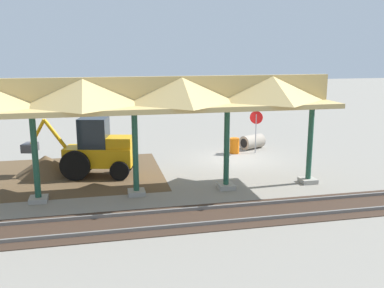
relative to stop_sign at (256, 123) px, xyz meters
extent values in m
plane|color=gray|center=(1.55, 1.20, -1.80)|extent=(120.00, 120.00, 0.00)
cube|color=brown|center=(10.25, 2.35, -1.80)|extent=(8.56, 7.00, 0.01)
cube|color=#9E998E|center=(-0.30, 5.96, -1.70)|extent=(0.70, 0.70, 0.20)
cylinder|color=#1E4C38|center=(-0.30, 5.96, 0.00)|extent=(0.24, 0.24, 3.60)
cube|color=#9E998E|center=(3.60, 5.96, -1.70)|extent=(0.70, 0.70, 0.20)
cylinder|color=#1E4C38|center=(3.60, 5.96, 0.00)|extent=(0.24, 0.24, 3.60)
cube|color=#9E998E|center=(7.50, 5.96, -1.70)|extent=(0.70, 0.70, 0.20)
cylinder|color=#1E4C38|center=(7.50, 5.96, 0.00)|extent=(0.24, 0.24, 3.60)
cube|color=#9E998E|center=(11.40, 5.96, -1.70)|extent=(0.70, 0.70, 0.20)
cylinder|color=#1E4C38|center=(11.40, 5.96, 0.00)|extent=(0.24, 0.24, 3.60)
cube|color=tan|center=(9.45, 5.96, 1.90)|extent=(20.69, 3.20, 0.20)
cube|color=tan|center=(9.45, 5.96, 2.55)|extent=(20.69, 0.20, 1.10)
pyramid|color=tan|center=(1.65, 5.96, 2.55)|extent=(3.51, 3.20, 1.10)
pyramid|color=tan|center=(5.55, 5.96, 2.55)|extent=(3.51, 3.20, 1.10)
pyramid|color=tan|center=(9.45, 5.96, 2.55)|extent=(3.51, 3.20, 1.10)
cube|color=slate|center=(1.55, 8.28, -1.72)|extent=(60.00, 0.08, 0.15)
cube|color=slate|center=(1.55, 9.71, -1.72)|extent=(60.00, 0.08, 0.15)
cube|color=#38281E|center=(1.55, 9.00, -1.78)|extent=(60.00, 2.58, 0.03)
cylinder|color=gray|center=(0.00, 0.00, -0.65)|extent=(0.06, 0.06, 2.30)
cylinder|color=red|center=(0.00, 0.00, 0.31)|extent=(0.65, 0.44, 0.76)
cube|color=orange|center=(8.97, 2.80, -0.83)|extent=(3.41, 2.01, 0.90)
cube|color=#1E262D|center=(9.16, 2.75, 0.32)|extent=(1.54, 1.44, 1.40)
cube|color=orange|center=(7.97, 3.04, -0.13)|extent=(1.37, 1.33, 0.50)
cylinder|color=black|center=(9.74, 1.88, -1.10)|extent=(1.43, 0.62, 1.40)
cylinder|color=black|center=(10.07, 3.27, -1.10)|extent=(1.43, 0.62, 1.40)
cylinder|color=black|center=(7.76, 2.42, -1.35)|extent=(0.95, 0.50, 0.90)
cylinder|color=black|center=(8.06, 3.68, -1.35)|extent=(0.95, 0.50, 0.90)
cylinder|color=orange|center=(10.97, 2.32, 0.28)|extent=(1.08, 0.42, 1.41)
cylinder|color=orange|center=(11.80, 2.12, 0.26)|extent=(0.93, 0.37, 1.43)
cube|color=#47474C|center=(12.17, 2.03, -0.41)|extent=(0.77, 0.92, 0.40)
cone|color=brown|center=(11.53, 1.90, -1.80)|extent=(5.64, 5.64, 1.85)
cylinder|color=#9E9384|center=(-0.23, -1.14, -1.37)|extent=(1.68, 1.40, 0.86)
cylinder|color=black|center=(0.43, -0.83, -1.37)|extent=(0.26, 0.51, 0.56)
cylinder|color=orange|center=(1.22, -0.21, -1.35)|extent=(0.56, 0.56, 0.90)
camera|label=1|loc=(8.88, 23.08, 4.14)|focal=40.00mm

